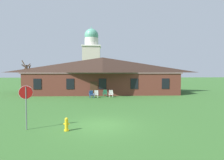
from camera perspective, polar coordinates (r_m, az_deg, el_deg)
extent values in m
plane|color=#336028|center=(12.24, -3.36, -13.90)|extent=(200.00, 200.00, 0.00)
cube|color=brown|center=(31.12, -2.93, -0.87)|extent=(22.89, 10.00, 3.20)
cube|color=#795B55|center=(31.07, -2.93, 2.22)|extent=(23.35, 10.20, 0.16)
pyramid|color=black|center=(31.09, -2.94, 4.72)|extent=(23.80, 10.40, 2.55)
cube|color=black|center=(27.70, -22.28, -1.16)|extent=(1.10, 0.06, 1.50)
cube|color=black|center=(26.52, -12.92, -1.19)|extent=(1.10, 0.06, 1.50)
cube|color=black|center=(26.09, -2.98, -1.19)|extent=(1.10, 0.06, 1.50)
cube|color=black|center=(26.46, 6.98, -1.15)|extent=(1.10, 0.06, 1.50)
cube|color=black|center=(27.60, 16.40, -1.08)|extent=(1.10, 0.06, 1.50)
cube|color=#422819|center=(26.19, -5.68, -2.74)|extent=(1.10, 0.06, 2.10)
cube|color=#BCB29E|center=(52.10, -6.38, 4.46)|extent=(4.80, 4.80, 10.40)
cube|color=silver|center=(52.55, -6.41, 10.33)|extent=(5.18, 5.18, 0.36)
cylinder|color=silver|center=(52.74, -6.42, 11.71)|extent=(3.80, 3.80, 2.20)
sphere|color=#569E84|center=(53.05, -6.43, 13.61)|extent=(3.88, 3.88, 3.88)
cone|color=#569E84|center=(53.55, -6.44, 16.07)|extent=(0.24, 0.24, 1.00)
cylinder|color=slate|center=(12.16, -25.23, -8.04)|extent=(0.07, 0.07, 2.57)
cylinder|color=white|center=(12.03, -25.31, -3.52)|extent=(0.78, 0.24, 0.81)
cylinder|color=#B71414|center=(12.01, -25.32, -3.53)|extent=(0.73, 0.23, 0.76)
cube|color=#2D5693|center=(24.38, -5.72, -5.19)|extent=(0.06, 0.06, 0.36)
cube|color=#2D5693|center=(24.25, -6.76, -5.24)|extent=(0.06, 0.06, 0.36)
cube|color=#2D5693|center=(24.80, -6.02, -5.06)|extent=(0.06, 0.06, 0.36)
cube|color=#2D5693|center=(24.67, -7.05, -5.11)|extent=(0.06, 0.06, 0.36)
cube|color=#2D5693|center=(24.50, -6.39, -4.68)|extent=(0.69, 0.68, 0.05)
cube|color=#2D5693|center=(24.76, -6.60, -3.90)|extent=(0.55, 0.36, 0.54)
cube|color=#2D5693|center=(24.54, -5.73, -4.20)|extent=(0.22, 0.46, 0.03)
cube|color=#2D5693|center=(24.40, -5.61, -4.50)|extent=(0.05, 0.05, 0.22)
cube|color=#2D5693|center=(24.37, -7.03, -4.25)|extent=(0.22, 0.46, 0.03)
cube|color=#2D5693|center=(24.23, -6.92, -4.56)|extent=(0.05, 0.05, 0.22)
cube|color=silver|center=(24.50, -4.49, -5.15)|extent=(0.05, 0.05, 0.36)
cube|color=silver|center=(24.54, -5.56, -5.14)|extent=(0.05, 0.05, 0.36)
cube|color=silver|center=(24.93, -4.41, -5.02)|extent=(0.05, 0.05, 0.36)
cube|color=silver|center=(24.97, -5.46, -5.01)|extent=(0.05, 0.05, 0.36)
cube|color=silver|center=(24.71, -4.98, -4.61)|extent=(0.56, 0.55, 0.05)
cube|color=silver|center=(24.98, -4.92, -3.84)|extent=(0.52, 0.22, 0.54)
cube|color=silver|center=(24.64, -4.32, -4.17)|extent=(0.08, 0.47, 0.03)
cube|color=silver|center=(24.49, -4.34, -4.47)|extent=(0.04, 0.04, 0.22)
cube|color=silver|center=(24.69, -5.66, -4.16)|extent=(0.08, 0.47, 0.03)
cube|color=silver|center=(24.55, -5.70, -4.46)|extent=(0.04, 0.04, 0.22)
cube|color=#28704C|center=(25.25, -1.71, -4.91)|extent=(0.05, 0.05, 0.36)
cube|color=#28704C|center=(25.27, -2.76, -4.91)|extent=(0.05, 0.05, 0.36)
cube|color=#28704C|center=(25.69, -1.68, -4.78)|extent=(0.05, 0.05, 0.36)
cube|color=#28704C|center=(25.71, -2.70, -4.78)|extent=(0.05, 0.05, 0.36)
cube|color=#28704C|center=(25.46, -2.21, -4.39)|extent=(0.56, 0.55, 0.05)
cube|color=#28704C|center=(25.73, -2.19, -3.64)|extent=(0.52, 0.22, 0.54)
cube|color=#28704C|center=(25.40, -1.56, -3.96)|extent=(0.08, 0.47, 0.03)
cube|color=#28704C|center=(25.26, -1.57, -4.25)|extent=(0.04, 0.04, 0.22)
cube|color=#28704C|center=(25.43, -2.87, -3.95)|extent=(0.08, 0.47, 0.03)
cube|color=#28704C|center=(25.28, -2.89, -4.24)|extent=(0.04, 0.04, 0.22)
cube|color=silver|center=(24.80, 0.20, -5.05)|extent=(0.05, 0.05, 0.36)
cube|color=silver|center=(24.80, -0.87, -5.05)|extent=(0.05, 0.05, 0.36)
cube|color=silver|center=(25.24, 0.19, -4.91)|extent=(0.05, 0.05, 0.36)
cube|color=silver|center=(25.24, -0.85, -4.91)|extent=(0.05, 0.05, 0.36)
cube|color=silver|center=(25.00, -0.33, -4.51)|extent=(0.56, 0.54, 0.05)
cube|color=silver|center=(25.27, -0.33, -3.75)|extent=(0.52, 0.21, 0.54)
cube|color=silver|center=(24.95, 0.34, -4.08)|extent=(0.08, 0.47, 0.03)
cube|color=silver|center=(24.81, 0.34, -4.37)|extent=(0.04, 0.04, 0.22)
cube|color=silver|center=(24.96, -1.00, -4.08)|extent=(0.08, 0.47, 0.03)
cube|color=silver|center=(24.81, -1.00, -4.37)|extent=(0.04, 0.04, 0.22)
cylinder|color=brown|center=(33.94, -25.08, 0.36)|extent=(0.36, 0.36, 4.61)
cylinder|color=brown|center=(33.81, -24.25, 2.86)|extent=(0.35, 1.20, 1.51)
cylinder|color=brown|center=(33.25, -25.21, 3.43)|extent=(1.43, 0.63, 1.25)
cylinder|color=brown|center=(34.63, -25.32, 3.49)|extent=(1.40, 0.93, 1.55)
cylinder|color=brown|center=(33.58, -25.67, 4.21)|extent=(1.08, 0.47, 1.65)
cylinder|color=brown|center=(34.16, -24.52, 3.14)|extent=(0.92, 0.71, 1.38)
cylinder|color=gold|center=(11.43, -14.02, -14.98)|extent=(0.28, 0.28, 0.08)
cylinder|color=gold|center=(11.33, -14.04, -13.46)|extent=(0.20, 0.20, 0.55)
sphere|color=gold|center=(11.25, -14.06, -11.82)|extent=(0.20, 0.20, 0.20)
cylinder|color=gold|center=(11.35, -14.70, -13.16)|extent=(0.10, 0.08, 0.08)
cylinder|color=gold|center=(11.30, -13.38, -13.22)|extent=(0.10, 0.08, 0.08)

